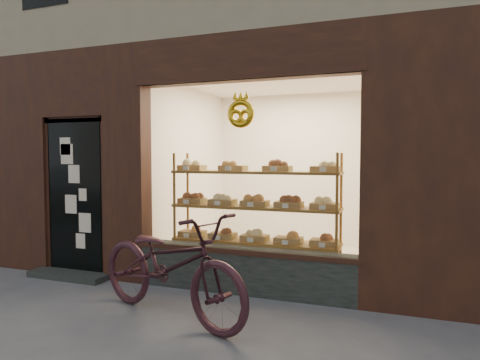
% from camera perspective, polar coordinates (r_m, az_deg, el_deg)
% --- Properties ---
extents(display_shelf, '(2.20, 0.45, 1.70)m').
position_cam_1_polar(display_shelf, '(5.56, 1.99, -5.06)').
color(display_shelf, brown).
rests_on(display_shelf, ground).
extents(bicycle, '(2.22, 1.39, 1.10)m').
position_cam_1_polar(bicycle, '(4.50, -9.37, -11.09)').
color(bicycle, '#361921').
rests_on(bicycle, ground).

